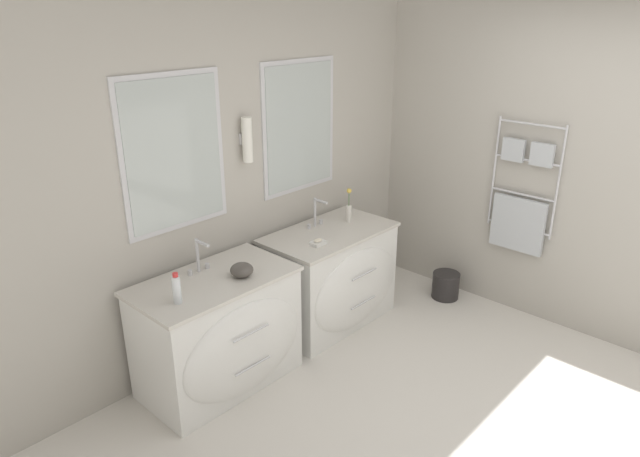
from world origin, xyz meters
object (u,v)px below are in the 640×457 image
(toiletry_bottle, at_px, (177,289))
(waste_bin, at_px, (446,285))
(vanity_right, at_px, (333,278))
(vanity_left, at_px, (221,333))
(amenity_bowl, at_px, (242,270))
(flower_vase, at_px, (349,209))

(toiletry_bottle, xyz_separation_m, waste_bin, (2.49, -0.41, -0.77))
(vanity_right, bearing_deg, toiletry_bottle, -177.67)
(vanity_right, bearing_deg, vanity_left, 180.00)
(vanity_right, relative_size, amenity_bowl, 7.00)
(vanity_left, bearing_deg, amenity_bowl, -24.04)
(amenity_bowl, bearing_deg, flower_vase, 6.08)
(vanity_right, xyz_separation_m, waste_bin, (1.01, -0.47, -0.28))
(vanity_right, bearing_deg, flower_vase, 13.91)
(toiletry_bottle, relative_size, amenity_bowl, 1.29)
(toiletry_bottle, bearing_deg, waste_bin, -9.33)
(vanity_right, relative_size, toiletry_bottle, 5.43)
(vanity_right, distance_m, flower_vase, 0.57)
(waste_bin, bearing_deg, flower_vase, 144.31)
(vanity_right, height_order, toiletry_bottle, toiletry_bottle)
(vanity_left, xyz_separation_m, flower_vase, (1.40, 0.06, 0.51))
(amenity_bowl, bearing_deg, toiletry_bottle, 179.09)
(amenity_bowl, bearing_deg, waste_bin, -11.36)
(amenity_bowl, bearing_deg, vanity_right, 3.95)
(vanity_right, bearing_deg, amenity_bowl, -176.05)
(flower_vase, xyz_separation_m, waste_bin, (0.74, -0.53, -0.79))
(vanity_left, height_order, vanity_right, same)
(vanity_left, bearing_deg, waste_bin, -12.32)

